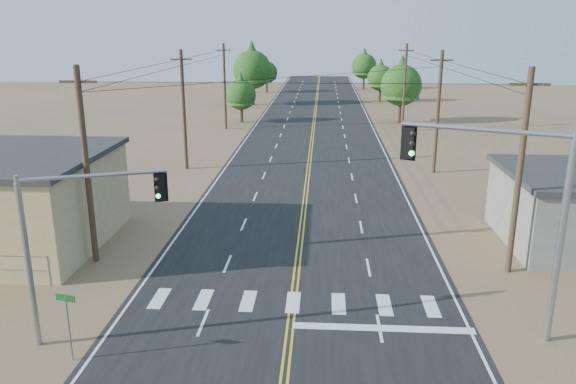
{
  "coord_description": "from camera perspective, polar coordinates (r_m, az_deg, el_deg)",
  "views": [
    {
      "loc": [
        1.19,
        -14.35,
        11.65
      ],
      "look_at": [
        -0.57,
        13.43,
        3.5
      ],
      "focal_mm": 35.0,
      "sensor_mm": 36.0,
      "label": 1
    }
  ],
  "objects": [
    {
      "name": "tree_right_mid",
      "position": [
        94.37,
        9.38,
        11.63
      ],
      "size": [
        4.22,
        4.22,
        7.03
      ],
      "color": "#3F2D1E",
      "rests_on": "ground"
    },
    {
      "name": "street_sign",
      "position": [
        21.95,
        -21.48,
        -11.7
      ],
      "size": [
        0.77,
        0.21,
        2.62
      ],
      "rotation": [
        0.0,
        0.0,
        -0.23
      ],
      "color": "gray",
      "rests_on": "ground"
    },
    {
      "name": "utility_pole_left_near",
      "position": [
        29.55,
        -19.8,
        2.57
      ],
      "size": [
        1.8,
        0.3,
        10.0
      ],
      "color": "#4C3826",
      "rests_on": "ground"
    },
    {
      "name": "utility_pole_left_mid",
      "position": [
        48.24,
        -10.54,
        8.26
      ],
      "size": [
        1.8,
        0.3,
        10.0
      ],
      "color": "#4C3826",
      "rests_on": "ground"
    },
    {
      "name": "utility_pole_right_far",
      "position": [
        67.32,
        11.75,
        10.41
      ],
      "size": [
        1.8,
        0.3,
        10.0
      ],
      "color": "#4C3826",
      "rests_on": "ground"
    },
    {
      "name": "signal_mast_left",
      "position": [
        22.19,
        -21.45,
        -3.64
      ],
      "size": [
        5.02,
        1.9,
        6.69
      ],
      "rotation": [
        0.0,
        0.0,
        0.34
      ],
      "color": "gray",
      "rests_on": "ground"
    },
    {
      "name": "signal_mast_right",
      "position": [
        22.64,
        21.92,
        -0.58
      ],
      "size": [
        5.84,
        2.69,
        8.23
      ],
      "rotation": [
        0.0,
        0.0,
        -0.41
      ],
      "color": "gray",
      "rests_on": "ground"
    },
    {
      "name": "utility_pole_right_near",
      "position": [
        28.7,
        22.46,
        1.91
      ],
      "size": [
        1.8,
        0.3,
        10.0
      ],
      "color": "#4C3826",
      "rests_on": "ground"
    },
    {
      "name": "tree_left_near",
      "position": [
        72.49,
        -4.8,
        10.11
      ],
      "size": [
        3.82,
        3.82,
        6.36
      ],
      "color": "#3F2D1E",
      "rests_on": "ground"
    },
    {
      "name": "utility_pole_left_far",
      "position": [
        67.69,
        -6.45,
        10.68
      ],
      "size": [
        1.8,
        0.3,
        10.0
      ],
      "color": "#4C3826",
      "rests_on": "ground"
    },
    {
      "name": "tree_right_near",
      "position": [
        73.2,
        11.44,
        10.99
      ],
      "size": [
        5.16,
        5.16,
        8.6
      ],
      "color": "#3F2D1E",
      "rests_on": "ground"
    },
    {
      "name": "tree_left_far",
      "position": [
        107.07,
        -2.2,
        12.29
      ],
      "size": [
        4.08,
        4.08,
        6.79
      ],
      "color": "#3F2D1E",
      "rests_on": "ground"
    },
    {
      "name": "tree_left_mid",
      "position": [
        89.17,
        -3.68,
        12.69
      ],
      "size": [
        5.95,
        5.95,
        9.92
      ],
      "color": "#3F2D1E",
      "rests_on": "ground"
    },
    {
      "name": "road",
      "position": [
        45.87,
        2.02,
        1.6
      ],
      "size": [
        15.0,
        200.0,
        0.02
      ],
      "primitive_type": "cube",
      "color": "black",
      "rests_on": "ground"
    },
    {
      "name": "tree_right_far",
      "position": [
        113.69,
        7.75,
        12.8
      ],
      "size": [
        4.87,
        4.87,
        8.11
      ],
      "color": "#3F2D1E",
      "rests_on": "ground"
    },
    {
      "name": "utility_pole_right_mid",
      "position": [
        47.72,
        14.98,
        7.9
      ],
      "size": [
        1.8,
        0.3,
        10.0
      ],
      "color": "#4C3826",
      "rests_on": "ground"
    }
  ]
}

